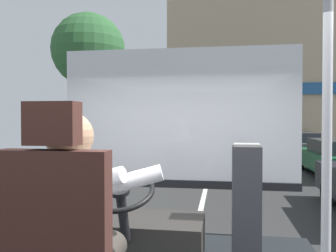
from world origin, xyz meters
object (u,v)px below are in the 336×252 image
(steering_console, at_px, (135,240))
(fare_box, at_px, (246,206))
(bus_driver, at_px, (75,219))
(handrail_pole, at_px, (327,132))
(parked_car_green, at_px, (335,157))
(parked_car_charcoal, at_px, (298,145))

(steering_console, relative_size, fare_box, 1.10)
(bus_driver, height_order, fare_box, bus_driver)
(fare_box, bearing_deg, handrail_pole, -76.06)
(parked_car_green, bearing_deg, handrail_pole, -107.06)
(steering_console, bearing_deg, parked_car_green, 65.58)
(handrail_pole, relative_size, parked_car_green, 0.54)
(handrail_pole, distance_m, fare_box, 1.34)
(steering_console, bearing_deg, handrail_pole, -40.95)
(handrail_pole, bearing_deg, bus_driver, -173.51)
(handrail_pole, height_order, parked_car_charcoal, handrail_pole)
(steering_console, distance_m, handrail_pole, 1.80)
(steering_console, distance_m, parked_car_charcoal, 16.19)
(bus_driver, height_order, parked_car_charcoal, bus_driver)
(steering_console, bearing_deg, parked_car_charcoal, 73.83)
(fare_box, bearing_deg, steering_console, -171.92)
(handrail_pole, bearing_deg, parked_car_green, 72.94)
(bus_driver, distance_m, handrail_pole, 1.25)
(bus_driver, bearing_deg, steering_console, 90.00)
(steering_console, height_order, fare_box, fare_box)
(handrail_pole, distance_m, parked_car_charcoal, 16.94)
(handrail_pole, xyz_separation_m, parked_car_green, (3.40, 11.08, -1.29))
(steering_console, xyz_separation_m, parked_car_green, (4.57, 10.07, -0.37))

